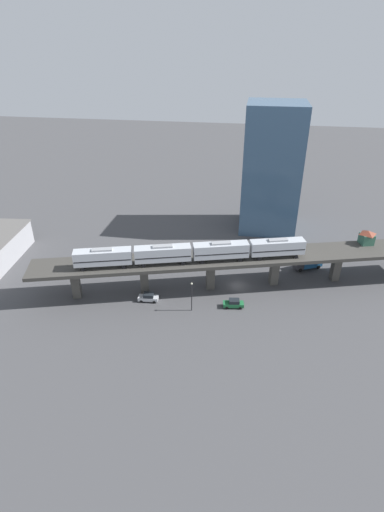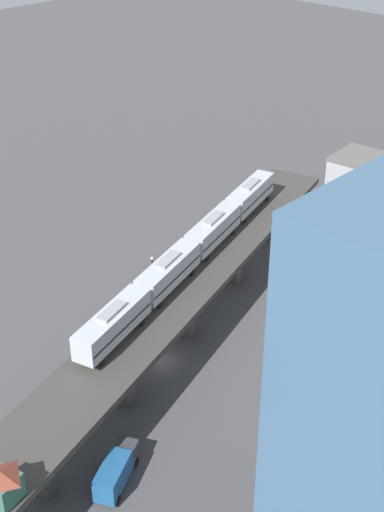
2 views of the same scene
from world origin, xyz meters
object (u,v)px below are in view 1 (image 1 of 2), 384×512
at_px(signal_hut, 367,237).
at_px(street_car_silver, 148,297).
at_px(office_tower, 272,169).
at_px(subway_train, 192,252).
at_px(delivery_truck, 308,262).
at_px(street_lamp, 192,294).
at_px(street_car_green, 234,303).

xyz_separation_m(signal_hut, street_car_silver, (-20.20, 48.14, -8.79)).
bearing_deg(office_tower, subway_train, 157.06).
bearing_deg(signal_hut, office_tower, 43.47).
bearing_deg(office_tower, street_car_silver, 149.95).
relative_size(delivery_truck, street_lamp, 1.07).
bearing_deg(delivery_truck, signal_hut, -89.91).
distance_m(subway_train, street_lamp, 9.33).
bearing_deg(subway_train, signal_hut, -68.63).
relative_size(subway_train, street_car_green, 10.54).
height_order(signal_hut, delivery_truck, signal_hut).
bearing_deg(street_lamp, signal_hut, -59.94).
distance_m(street_car_silver, office_tower, 53.71).
relative_size(signal_hut, office_tower, 0.11).
bearing_deg(street_car_green, subway_train, 66.92).
relative_size(subway_train, street_car_silver, 10.76).
relative_size(street_car_green, delivery_truck, 0.62).
height_order(subway_train, street_car_silver, subway_train).
distance_m(street_car_green, delivery_truck, 25.98).
bearing_deg(subway_train, office_tower, -22.94).
distance_m(signal_hut, street_car_green, 36.47).
bearing_deg(street_lamp, street_car_silver, 79.10).
height_order(subway_train, street_car_green, subway_train).
xyz_separation_m(subway_train, street_car_silver, (-4.84, 8.89, -9.53)).
xyz_separation_m(delivery_truck, street_lamp, (-22.09, 25.85, 2.35)).
bearing_deg(street_lamp, office_tower, -18.71).
xyz_separation_m(signal_hut, street_car_green, (-19.50, 29.54, -8.79)).
relative_size(street_car_silver, street_lamp, 0.65).
height_order(signal_hut, street_lamp, signal_hut).
bearing_deg(delivery_truck, street_car_silver, 119.43).
xyz_separation_m(subway_train, street_lamp, (-6.75, -1.04, -6.36)).
height_order(subway_train, street_lamp, subway_train).
xyz_separation_m(signal_hut, street_lamp, (-22.11, 38.21, -5.62)).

